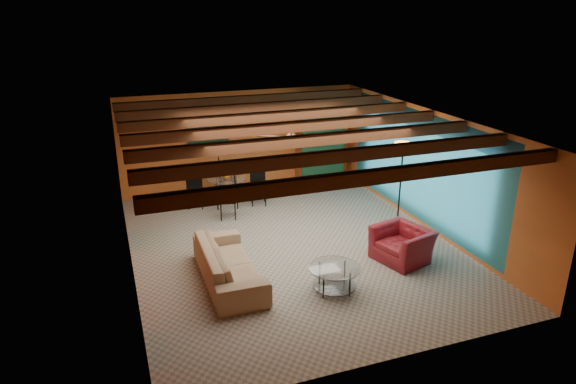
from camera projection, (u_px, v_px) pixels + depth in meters
name	position (u px, v px, depth m)	size (l,w,h in m)	color
room	(290.00, 136.00, 10.23)	(6.52, 8.01, 2.71)	gray
sofa	(229.00, 264.00, 9.45)	(2.39, 0.93, 0.70)	#977C61
armchair	(402.00, 244.00, 10.23)	(1.05, 0.91, 0.68)	maroon
coffee_table	(334.00, 279.00, 9.15)	(0.92, 0.92, 0.47)	silver
dining_table	(227.00, 187.00, 12.94)	(1.98, 1.98, 1.03)	silver
armoire	(319.00, 146.00, 14.55)	(1.22, 0.60, 2.14)	brown
floor_lamp	(400.00, 186.00, 11.54)	(0.41, 0.41, 2.01)	black
ceiling_fan	(291.00, 138.00, 10.13)	(1.50, 1.50, 0.44)	#472614
painting	(208.00, 132.00, 13.59)	(1.05, 0.03, 0.65)	black
potted_plant	(320.00, 100.00, 14.11)	(0.39, 0.34, 0.43)	#26661E
vase	(226.00, 164.00, 12.73)	(0.19, 0.19, 0.19)	orange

